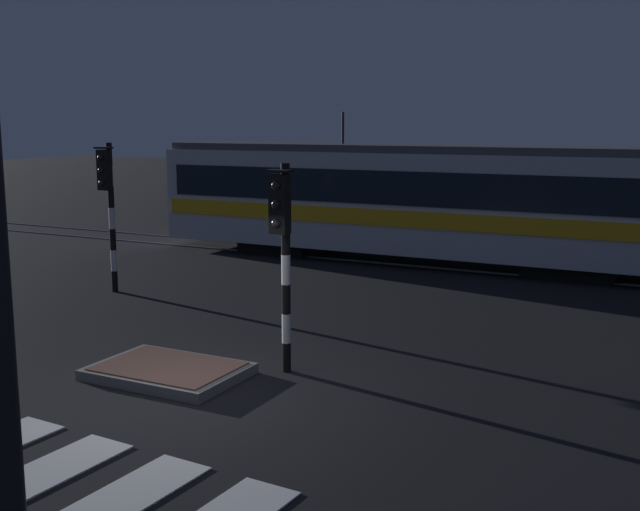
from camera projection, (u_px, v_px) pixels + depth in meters
name	position (u px, v px, depth m)	size (l,w,h in m)	color
ground_plane	(186.00, 399.00, 11.03)	(120.00, 120.00, 0.00)	black
rail_near	(439.00, 268.00, 20.80)	(80.00, 0.12, 0.03)	#59595E
rail_far	(455.00, 260.00, 22.06)	(80.00, 0.12, 0.03)	#59595E
traffic_island	(168.00, 371.00, 11.97)	(2.28, 1.59, 0.18)	slate
traffic_light_median_centre	(283.00, 237.00, 11.80)	(0.36, 0.42, 3.26)	black
traffic_light_corner_far_left	(108.00, 195.00, 17.54)	(0.36, 0.42, 3.41)	black
tram	(417.00, 200.00, 21.55)	(15.45, 2.58, 4.15)	silver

